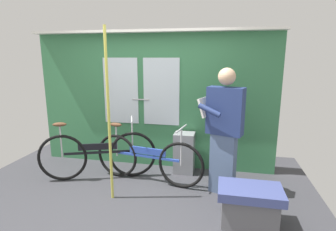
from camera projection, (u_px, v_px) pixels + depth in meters
ground_plane at (127, 207)px, 3.43m from camera, size 5.01×4.39×0.04m
train_door_wall at (153, 98)px, 4.50m from camera, size 4.01×0.28×2.27m
bicycle_near_door at (98, 155)px, 4.12m from camera, size 1.70×0.70×0.94m
bicycle_leaning_behind at (147, 159)px, 4.01m from camera, size 1.72×0.47×0.90m
passenger_reading_newspaper at (224, 129)px, 3.60m from camera, size 0.63×0.57×1.72m
trash_bin_by_wall at (184, 153)px, 4.37m from camera, size 0.32×0.28×0.66m
handrail_pole at (109, 117)px, 3.39m from camera, size 0.04×0.04×2.23m
bench_seat_corner at (249, 205)px, 3.01m from camera, size 0.70×0.44×0.45m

